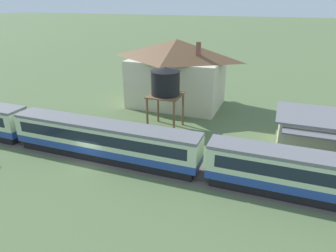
% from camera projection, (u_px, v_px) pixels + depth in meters
% --- Properties ---
extents(ground_plane, '(600.00, 600.00, 0.00)m').
position_uv_depth(ground_plane, '(88.00, 164.00, 30.63)').
color(ground_plane, '#566B42').
extents(passenger_train, '(63.67, 2.92, 4.03)m').
position_uv_depth(passenger_train, '(106.00, 139.00, 30.87)').
color(passenger_train, '#234293').
rests_on(passenger_train, ground_plane).
extents(railway_track, '(113.95, 3.60, 0.04)m').
position_uv_depth(railway_track, '(46.00, 146.00, 34.37)').
color(railway_track, '#665B51').
rests_on(railway_track, ground_plane).
extents(station_house_brown_roof, '(14.79, 9.92, 10.18)m').
position_uv_depth(station_house_brown_roof, '(176.00, 72.00, 45.97)').
color(station_house_brown_roof, beige).
rests_on(station_house_brown_roof, ground_plane).
extents(water_tower, '(4.04, 4.04, 8.02)m').
position_uv_depth(water_tower, '(165.00, 83.00, 36.91)').
color(water_tower, brown).
rests_on(water_tower, ground_plane).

